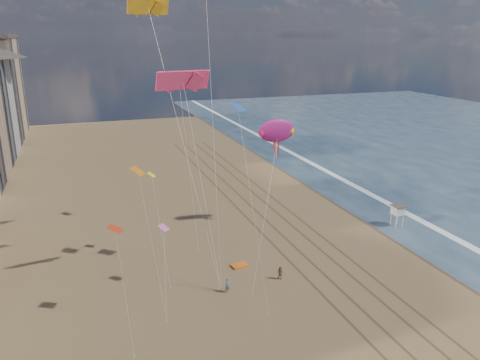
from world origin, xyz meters
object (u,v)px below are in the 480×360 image
(kite_flyer_b, at_px, (280,273))
(kite_flyer_a, at_px, (228,285))
(lifeguard_stand, at_px, (398,210))
(show_kite, at_px, (277,131))
(grounded_kite, at_px, (239,265))

(kite_flyer_b, bearing_deg, kite_flyer_a, -129.56)
(lifeguard_stand, xyz_separation_m, show_kite, (-16.79, 6.08, 11.63))
(show_kite, height_order, kite_flyer_a, show_kite)
(lifeguard_stand, bearing_deg, show_kite, 160.08)
(lifeguard_stand, relative_size, show_kite, 0.14)
(lifeguard_stand, height_order, kite_flyer_a, lifeguard_stand)
(lifeguard_stand, distance_m, kite_flyer_b, 24.25)
(grounded_kite, relative_size, kite_flyer_a, 1.13)
(show_kite, distance_m, kite_flyer_b, 20.75)
(lifeguard_stand, relative_size, kite_flyer_b, 1.98)
(lifeguard_stand, height_order, grounded_kite, lifeguard_stand)
(show_kite, xyz_separation_m, kite_flyer_a, (-12.29, -15.56, -13.22))
(grounded_kite, relative_size, kite_flyer_b, 1.21)
(lifeguard_stand, xyz_separation_m, kite_flyer_a, (-29.08, -9.47, -1.59))
(lifeguard_stand, bearing_deg, kite_flyer_a, -161.96)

